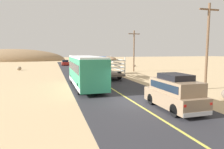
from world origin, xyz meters
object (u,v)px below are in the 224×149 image
object	(u,v)px
suv_near	(175,92)
boulder_mid_field	(19,68)
car_far	(65,63)
bus	(86,71)
boulder_far_horizon	(134,66)
power_pole_near	(207,44)
livestock_truck	(103,64)
power_pole_mid	(134,50)

from	to	relation	value
suv_near	boulder_mid_field	world-z (taller)	suv_near
car_far	bus	bearing A→B (deg)	-90.08
suv_near	car_far	bearing A→B (deg)	95.27
boulder_mid_field	boulder_far_horizon	xyz separation A→B (m)	(25.89, 2.82, -0.13)
car_far	power_pole_near	distance (m)	40.79
power_pole_near	boulder_far_horizon	xyz separation A→B (m)	(4.99, 30.02, -4.20)
livestock_truck	boulder_mid_field	world-z (taller)	livestock_truck
livestock_truck	power_pole_mid	size ratio (longest dim) A/B	1.29
livestock_truck	bus	size ratio (longest dim) A/B	0.97
boulder_far_horizon	car_far	bearing A→B (deg)	150.89
livestock_truck	car_far	distance (m)	25.86
boulder_far_horizon	power_pole_mid	bearing A→B (deg)	-113.21
suv_near	power_pole_mid	bearing A→B (deg)	73.34
power_pole_near	power_pole_mid	world-z (taller)	power_pole_near
power_pole_mid	boulder_far_horizon	distance (m)	13.21
suv_near	livestock_truck	world-z (taller)	livestock_truck
livestock_truck	boulder_far_horizon	distance (m)	20.47
suv_near	car_far	distance (m)	44.61
livestock_truck	car_far	size ratio (longest dim) A/B	2.20
boulder_mid_field	livestock_truck	bearing A→B (deg)	-44.61
suv_near	boulder_mid_field	bearing A→B (deg)	112.94
suv_near	boulder_far_horizon	world-z (taller)	suv_near
suv_near	boulder_far_horizon	distance (m)	37.42
livestock_truck	bus	world-z (taller)	bus
power_pole_near	boulder_mid_field	bearing A→B (deg)	127.54
livestock_truck	power_pole_mid	distance (m)	8.86
boulder_mid_field	power_pole_mid	bearing A→B (deg)	-22.84
power_pole_mid	suv_near	bearing A→B (deg)	-106.66
suv_near	boulder_far_horizon	size ratio (longest dim) A/B	5.50
suv_near	bus	xyz separation A→B (m)	(-4.14, 9.50, 0.60)
boulder_mid_field	boulder_far_horizon	distance (m)	26.05
car_far	power_pole_near	size ratio (longest dim) A/B	0.53
boulder_mid_field	boulder_far_horizon	world-z (taller)	boulder_mid_field
suv_near	power_pole_near	size ratio (longest dim) A/B	0.56
car_far	livestock_truck	bearing A→B (deg)	-80.75
boulder_far_horizon	bus	bearing A→B (deg)	-122.10
suv_near	boulder_far_horizon	bearing A→B (deg)	71.13
power_pole_near	boulder_far_horizon	size ratio (longest dim) A/B	9.88
suv_near	livestock_truck	distance (m)	18.93
bus	power_pole_mid	distance (m)	18.33
boulder_far_horizon	suv_near	bearing A→B (deg)	-108.87
bus	boulder_far_horizon	distance (m)	30.61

